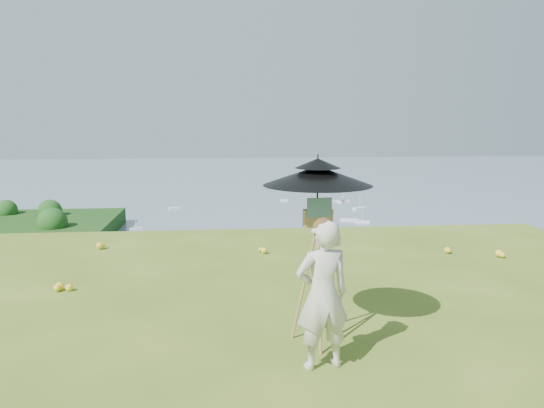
{
  "coord_description": "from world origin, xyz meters",
  "views": [
    {
      "loc": [
        -0.42,
        -5.2,
        2.63
      ],
      "look_at": [
        0.32,
        2.99,
        1.26
      ],
      "focal_mm": 35.0,
      "sensor_mm": 36.0,
      "label": 1
    }
  ],
  "objects": [
    {
      "name": "harbor_town",
      "position": [
        0.0,
        75.0,
        -29.5
      ],
      "size": [
        110.0,
        22.0,
        5.0
      ],
      "primitive_type": null,
      "color": "silver",
      "rests_on": "shoreline_tier"
    },
    {
      "name": "shoreline_tier",
      "position": [
        0.0,
        75.0,
        -36.0
      ],
      "size": [
        170.0,
        28.0,
        8.0
      ],
      "primitive_type": "cube",
      "color": "slate",
      "rests_on": "bay_water"
    },
    {
      "name": "bay_water",
      "position": [
        0.0,
        240.0,
        -34.0
      ],
      "size": [
        700.0,
        700.0,
        0.0
      ],
      "primitive_type": "plane",
      "color": "slate",
      "rests_on": "ground"
    },
    {
      "name": "wildflowers",
      "position": [
        0.0,
        0.25,
        0.06
      ],
      "size": [
        10.0,
        10.5,
        0.12
      ],
      "primitive_type": null,
      "color": "yellow",
      "rests_on": "ground"
    },
    {
      "name": "field_easel",
      "position": [
        0.62,
        0.6,
        0.87
      ],
      "size": [
        0.72,
        0.72,
        1.73
      ],
      "primitive_type": null,
      "rotation": [
        0.0,
        0.0,
        0.09
      ],
      "color": "#A06843",
      "rests_on": "ground"
    },
    {
      "name": "slope_trees",
      "position": [
        0.0,
        35.0,
        -15.0
      ],
      "size": [
        110.0,
        50.0,
        6.0
      ],
      "primitive_type": null,
      "color": "#1C4715",
      "rests_on": "forest_slope"
    },
    {
      "name": "moored_boats",
      "position": [
        -12.5,
        161.0,
        -33.65
      ],
      "size": [
        140.0,
        140.0,
        0.7
      ],
      "primitive_type": null,
      "color": "silver",
      "rests_on": "bay_water"
    },
    {
      "name": "painter_cap",
      "position": [
        0.58,
        -0.01,
        1.55
      ],
      "size": [
        0.24,
        0.28,
        0.1
      ],
      "primitive_type": null,
      "rotation": [
        0.0,
        0.0,
        0.1
      ],
      "color": "#CD707E",
      "rests_on": "painter"
    },
    {
      "name": "ground",
      "position": [
        0.0,
        0.0,
        0.0
      ],
      "size": [
        14.0,
        14.0,
        0.0
      ],
      "primitive_type": "plane",
      "color": "#52691E",
      "rests_on": "ground"
    },
    {
      "name": "painter",
      "position": [
        0.58,
        -0.01,
        0.8
      ],
      "size": [
        0.65,
        0.49,
        1.6
      ],
      "primitive_type": "imported",
      "rotation": [
        0.0,
        0.0,
        3.34
      ],
      "color": "silver",
      "rests_on": "ground"
    },
    {
      "name": "sun_umbrella",
      "position": [
        0.62,
        0.63,
        1.82
      ],
      "size": [
        1.43,
        1.43,
        0.78
      ],
      "primitive_type": null,
      "rotation": [
        0.0,
        0.0,
        0.17
      ],
      "color": "black",
      "rests_on": "field_easel"
    }
  ]
}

